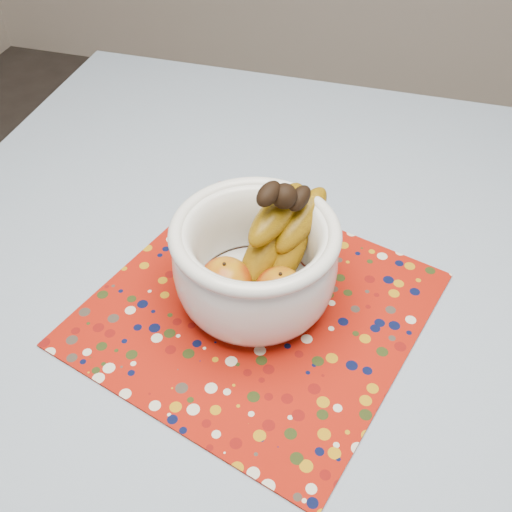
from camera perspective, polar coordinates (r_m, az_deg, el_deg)
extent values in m
plane|color=#2D2826|center=(1.57, 2.09, -22.28)|extent=(4.00, 4.00, 0.00)
cube|color=brown|center=(0.95, 3.23, -4.49)|extent=(1.20, 1.20, 0.04)
cylinder|color=brown|center=(1.71, -10.53, 3.90)|extent=(0.06, 0.06, 0.71)
cube|color=slate|center=(0.93, 3.29, -3.47)|extent=(1.32, 1.32, 0.01)
cube|color=#981308|center=(0.90, 0.01, -5.02)|extent=(0.56, 0.56, 0.00)
cylinder|color=white|center=(0.90, -0.09, -3.72)|extent=(0.12, 0.12, 0.01)
cylinder|color=white|center=(0.89, -0.09, -3.21)|extent=(0.17, 0.17, 0.01)
torus|color=white|center=(0.81, -0.10, 2.29)|extent=(0.24, 0.24, 0.02)
ellipsoid|color=maroon|center=(0.85, -2.96, -2.45)|extent=(0.08, 0.08, 0.07)
ellipsoid|color=maroon|center=(0.84, 2.27, -3.30)|extent=(0.07, 0.07, 0.06)
sphere|color=black|center=(0.82, 2.71, 5.72)|extent=(0.04, 0.04, 0.04)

